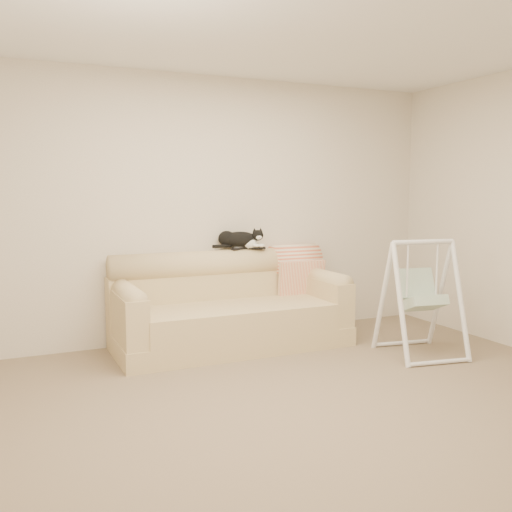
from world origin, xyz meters
The scene contains 8 objects.
ground_plane centered at (0.00, 0.00, 0.00)m, with size 5.00×5.00×0.00m, color brown.
room_shell centered at (0.00, 0.00, 1.53)m, with size 5.04×4.04×2.60m.
sofa centered at (0.06, 1.62, 0.35)m, with size 2.20×0.93×0.90m.
remote_a centered at (0.27, 1.86, 0.91)m, with size 0.19×0.10×0.03m.
remote_b centered at (0.46, 1.83, 0.91)m, with size 0.18×0.11×0.02m.
tuxedo_cat centered at (0.28, 1.87, 1.00)m, with size 0.53×0.31×0.21m.
throw_blanket centered at (0.90, 1.84, 0.72)m, with size 0.51×0.38×0.58m.
baby_swing centered at (1.53, 0.61, 0.53)m, with size 0.74×0.78×1.06m.
Camera 1 is at (-1.91, -3.38, 1.50)m, focal length 40.00 mm.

